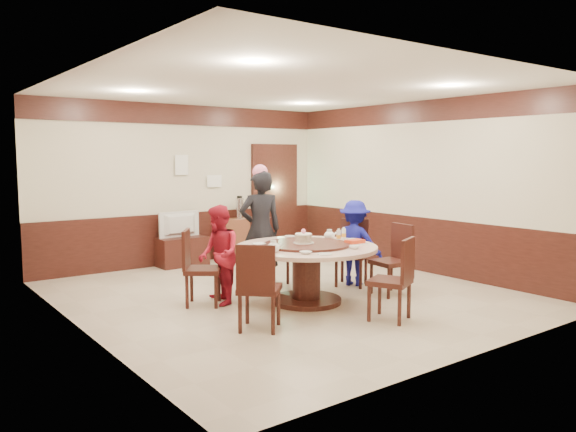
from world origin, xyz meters
TOP-DOWN VIEW (x-y plane):
  - room at (0.01, 0.01)m, footprint 6.00×6.04m
  - banquet_table at (-0.04, -0.49)m, footprint 1.82×1.82m
  - chair_0 at (1.12, -0.11)m, footprint 0.61×0.61m
  - chair_1 at (0.22, 0.71)m, footprint 0.46×0.47m
  - chair_2 at (-1.20, 0.21)m, footprint 0.62×0.61m
  - chair_3 at (-1.18, -1.10)m, footprint 0.62×0.62m
  - chair_4 at (0.25, -1.71)m, footprint 0.58×0.59m
  - chair_5 at (1.16, -0.86)m, footprint 0.49×0.48m
  - person_standing at (-0.04, 0.58)m, footprint 0.71×0.58m
  - person_red at (-0.99, 0.12)m, footprint 0.64×0.73m
  - person_blue at (1.16, -0.12)m, footprint 0.81×0.94m
  - birthday_cake at (-0.07, -0.46)m, footprint 0.27×0.27m
  - teapot_left at (-0.69, -0.67)m, footprint 0.17×0.15m
  - teapot_right at (0.52, -0.29)m, footprint 0.17×0.15m
  - bowl_0 at (-0.57, -0.18)m, footprint 0.17×0.17m
  - bowl_1 at (0.27, -1.06)m, footprint 0.13×0.13m
  - bowl_2 at (-0.45, -0.99)m, footprint 0.13×0.13m
  - bowl_3 at (0.64, -0.62)m, footprint 0.14×0.14m
  - bowl_4 at (-0.75, -0.36)m, footprint 0.15×0.15m
  - bowl_5 at (0.13, 0.10)m, footprint 0.14×0.14m
  - saucer_near at (-0.29, -1.14)m, footprint 0.18×0.18m
  - saucer_far at (0.41, 0.01)m, footprint 0.18×0.18m
  - shrimp_platter at (0.52, -0.80)m, footprint 0.30×0.20m
  - bottle_0 at (0.50, -0.50)m, footprint 0.06×0.06m
  - bottle_1 at (0.66, -0.43)m, footprint 0.06×0.06m
  - tv_stand at (-0.23, 2.75)m, footprint 0.85×0.45m
  - television at (-0.23, 2.75)m, footprint 0.78×0.17m
  - side_cabinet at (0.93, 2.78)m, footprint 0.80×0.40m
  - thermos at (0.98, 2.78)m, footprint 0.15×0.15m
  - notice_left at (-0.10, 2.96)m, footprint 0.25×0.00m
  - notice_right at (0.55, 2.96)m, footprint 0.30×0.00m

SIDE VIEW (x-z plane):
  - tv_stand at x=-0.23m, z-range 0.00..0.50m
  - chair_0 at x=1.12m, z-range -0.18..0.79m
  - chair_1 at x=0.22m, z-range -0.18..0.79m
  - chair_2 at x=-1.20m, z-range -0.18..0.79m
  - chair_3 at x=-1.18m, z-range -0.18..0.79m
  - chair_4 at x=0.25m, z-range -0.18..0.79m
  - chair_5 at x=1.16m, z-range -0.18..0.79m
  - side_cabinet at x=0.93m, z-range 0.00..0.75m
  - banquet_table at x=-0.04m, z-range 0.14..0.92m
  - person_blue at x=1.16m, z-range 0.00..1.26m
  - person_red at x=-0.99m, z-range 0.00..1.28m
  - television at x=-0.23m, z-range 0.50..0.95m
  - saucer_near at x=-0.29m, z-range 0.75..0.76m
  - saucer_far at x=0.41m, z-range 0.75..0.76m
  - bowl_2 at x=-0.45m, z-range 0.75..0.78m
  - bowl_4 at x=-0.75m, z-range 0.75..0.79m
  - bowl_0 at x=-0.57m, z-range 0.75..0.79m
  - bowl_1 at x=0.27m, z-range 0.75..0.79m
  - bowl_3 at x=0.64m, z-range 0.75..0.79m
  - bowl_5 at x=0.13m, z-range 0.75..0.80m
  - shrimp_platter at x=0.52m, z-range 0.75..0.81m
  - teapot_left at x=-0.69m, z-range 0.75..0.87m
  - teapot_right at x=0.52m, z-range 0.75..0.87m
  - bottle_0 at x=0.50m, z-range 0.75..0.91m
  - bottle_1 at x=0.66m, z-range 0.75..0.91m
  - birthday_cake at x=-0.07m, z-range 0.75..0.94m
  - person_standing at x=-0.04m, z-range 0.00..1.69m
  - thermos at x=0.98m, z-range 0.75..1.13m
  - room at x=0.01m, z-range -0.34..2.50m
  - notice_right at x=0.55m, z-range 1.34..1.56m
  - notice_left at x=-0.10m, z-range 1.57..1.93m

